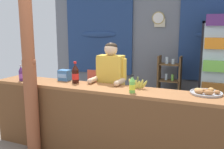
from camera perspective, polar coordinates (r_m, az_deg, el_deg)
ground_plane at (r=4.22m, az=3.38°, el=-13.34°), size 7.71×7.71×0.00m
back_wall_curtained at (r=5.62m, az=9.66°, el=7.58°), size 5.26×0.22×2.77m
stall_counter at (r=3.21m, az=-2.72°, el=-9.96°), size 3.38×0.47×0.96m
timber_post at (r=3.39m, az=-19.04°, el=2.36°), size 0.20×0.18×2.62m
drink_fridge at (r=4.99m, az=24.07°, el=2.39°), size 0.68×0.73×1.97m
bottle_shelf_rack at (r=5.26m, az=13.33°, el=-1.78°), size 0.48×0.28×1.17m
plastic_lawn_chair at (r=5.10m, az=-4.05°, el=-3.26°), size 0.49×0.49×0.86m
shopkeeper at (r=3.55m, az=-0.31°, el=-1.66°), size 0.48×0.42×1.52m
soda_bottle_cola at (r=3.46m, az=-8.66°, el=0.14°), size 0.10×0.10×0.31m
soda_bottle_grape_soda at (r=3.81m, az=-20.67°, el=0.10°), size 0.07×0.07×0.24m
soda_bottle_lime_soda at (r=2.90m, az=4.80°, el=-2.49°), size 0.08×0.08×0.23m
snack_box_biscuit at (r=3.67m, az=-11.18°, el=-0.17°), size 0.16×0.13×0.16m
pastry_tray at (r=3.05m, az=21.33°, el=-3.94°), size 0.37×0.37×0.07m
banana_bunch at (r=3.13m, az=6.03°, el=-2.24°), size 0.27×0.06×0.16m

